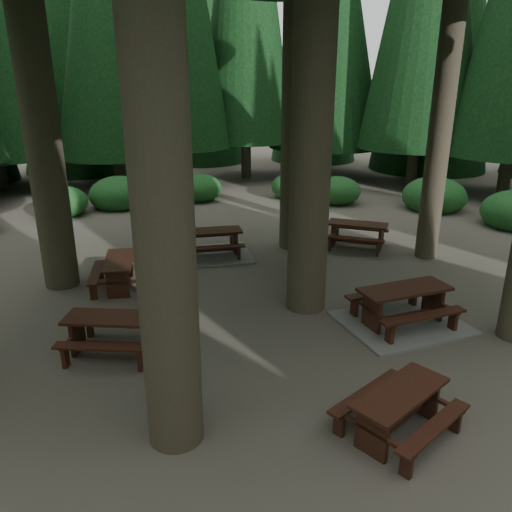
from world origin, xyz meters
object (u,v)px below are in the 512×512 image
object	(u,v)px
picnic_table_d	(357,231)
picnic_table_e	(399,405)
picnic_table_b	(120,269)
picnic_table_f	(112,329)
picnic_table_a	(403,312)
picnic_table_c	(210,247)

from	to	relation	value
picnic_table_d	picnic_table_e	world-z (taller)	picnic_table_d
picnic_table_b	picnic_table_f	size ratio (longest dim) A/B	0.90
picnic_table_a	picnic_table_d	world-z (taller)	picnic_table_a
picnic_table_b	picnic_table_c	world-z (taller)	picnic_table_c
picnic_table_c	picnic_table_d	bearing A→B (deg)	-1.74
picnic_table_c	picnic_table_d	distance (m)	4.39
picnic_table_a	picnic_table_c	bearing A→B (deg)	114.06
picnic_table_f	picnic_table_e	bearing A→B (deg)	-21.79
picnic_table_c	picnic_table_b	bearing A→B (deg)	-143.05
picnic_table_f	picnic_table_d	bearing A→B (deg)	51.70
picnic_table_a	picnic_table_f	size ratio (longest dim) A/B	1.15
picnic_table_d	picnic_table_f	world-z (taller)	picnic_table_d
picnic_table_a	picnic_table_c	world-z (taller)	picnic_table_a
picnic_table_e	picnic_table_a	bearing A→B (deg)	30.84
picnic_table_a	picnic_table_b	distance (m)	6.57
picnic_table_a	picnic_table_c	distance (m)	6.03
picnic_table_b	picnic_table_c	size ratio (longest dim) A/B	0.74
picnic_table_b	picnic_table_c	distance (m)	3.03
picnic_table_b	picnic_table_e	xyz separation A→B (m)	(3.01, -6.86, -0.02)
picnic_table_a	picnic_table_c	xyz separation A→B (m)	(-2.48, 5.50, -0.02)
picnic_table_e	picnic_table_f	bearing A→B (deg)	111.39
picnic_table_c	picnic_table_e	world-z (taller)	picnic_table_c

